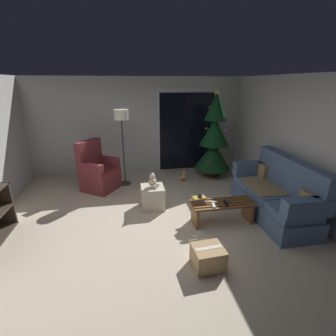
% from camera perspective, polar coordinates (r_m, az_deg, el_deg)
% --- Properties ---
extents(ground_plane, '(7.00, 7.00, 0.00)m').
position_cam_1_polar(ground_plane, '(4.18, -3.94, -14.61)').
color(ground_plane, beige).
extents(wall_back, '(5.72, 0.12, 2.50)m').
position_cam_1_polar(wall_back, '(6.60, -6.94, 9.91)').
color(wall_back, beige).
rests_on(wall_back, ground).
extents(wall_right, '(0.12, 6.00, 2.50)m').
position_cam_1_polar(wall_right, '(4.80, 32.03, 3.37)').
color(wall_right, beige).
rests_on(wall_right, ground).
extents(patio_door_frame, '(1.60, 0.02, 2.20)m').
position_cam_1_polar(patio_door_frame, '(6.75, 4.40, 8.90)').
color(patio_door_frame, silver).
rests_on(patio_door_frame, ground).
extents(patio_door_glass, '(1.50, 0.02, 2.10)m').
position_cam_1_polar(patio_door_glass, '(6.74, 4.43, 8.46)').
color(patio_door_glass, black).
rests_on(patio_door_glass, ground).
extents(couch, '(0.81, 1.95, 1.08)m').
position_cam_1_polar(couch, '(4.86, 24.17, -5.86)').
color(couch, slate).
rests_on(couch, ground).
extents(coffee_table, '(1.10, 0.40, 0.39)m').
position_cam_1_polar(coffee_table, '(4.38, 12.74, -9.43)').
color(coffee_table, brown).
rests_on(coffee_table, ground).
extents(remote_black, '(0.05, 0.16, 0.02)m').
position_cam_1_polar(remote_black, '(4.26, 13.60, -8.27)').
color(remote_black, black).
rests_on(remote_black, coffee_table).
extents(remote_silver, '(0.16, 0.10, 0.02)m').
position_cam_1_polar(remote_silver, '(4.28, 10.56, -7.91)').
color(remote_silver, '#ADADB2').
rests_on(remote_silver, coffee_table).
extents(remote_graphite, '(0.07, 0.16, 0.02)m').
position_cam_1_polar(remote_graphite, '(4.36, 13.61, -7.57)').
color(remote_graphite, '#333338').
rests_on(remote_graphite, coffee_table).
extents(remote_white, '(0.08, 0.16, 0.02)m').
position_cam_1_polar(remote_white, '(4.17, 10.73, -8.68)').
color(remote_white, silver).
rests_on(remote_white, coffee_table).
extents(book_stack, '(0.26, 0.22, 0.10)m').
position_cam_1_polar(book_stack, '(4.24, 7.51, -7.46)').
color(book_stack, '#B79333').
rests_on(book_stack, coffee_table).
extents(cell_phone, '(0.10, 0.16, 0.01)m').
position_cam_1_polar(cell_phone, '(4.23, 7.56, -6.65)').
color(cell_phone, black).
rests_on(cell_phone, book_stack).
extents(christmas_tree, '(0.92, 0.92, 2.21)m').
position_cam_1_polar(christmas_tree, '(6.26, 10.83, 6.57)').
color(christmas_tree, '#4C1E19').
rests_on(christmas_tree, ground).
extents(armchair, '(0.95, 0.95, 1.13)m').
position_cam_1_polar(armchair, '(5.74, -16.20, -1.02)').
color(armchair, maroon).
rests_on(armchair, ground).
extents(floor_lamp, '(0.32, 0.32, 1.78)m').
position_cam_1_polar(floor_lamp, '(5.59, -10.95, 10.61)').
color(floor_lamp, '#2D2D30').
rests_on(floor_lamp, ground).
extents(ottoman, '(0.44, 0.44, 0.44)m').
position_cam_1_polar(ottoman, '(4.78, -3.66, -6.87)').
color(ottoman, beige).
rests_on(ottoman, ground).
extents(teddy_bear_cream, '(0.22, 0.21, 0.29)m').
position_cam_1_polar(teddy_bear_cream, '(4.64, -3.63, -3.13)').
color(teddy_bear_cream, beige).
rests_on(teddy_bear_cream, ottoman).
extents(teddy_bear_honey_by_tree, '(0.21, 0.21, 0.29)m').
position_cam_1_polar(teddy_bear_honey_by_tree, '(6.08, 3.66, -1.91)').
color(teddy_bear_honey_by_tree, tan).
rests_on(teddy_bear_honey_by_tree, ground).
extents(cardboard_box_taped_mid_floor, '(0.43, 0.38, 0.30)m').
position_cam_1_polar(cardboard_box_taped_mid_floor, '(3.46, 9.46, -20.13)').
color(cardboard_box_taped_mid_floor, tan).
rests_on(cardboard_box_taped_mid_floor, ground).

